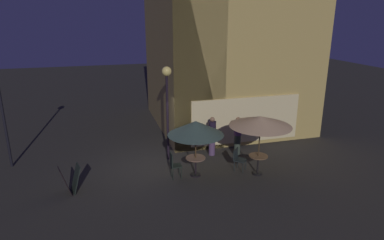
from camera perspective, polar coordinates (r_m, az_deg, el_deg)
name	(u,v)px	position (r m, az deg, el deg)	size (l,w,h in m)	color
ground_plane	(149,165)	(13.86, -7.25, -7.56)	(60.00, 60.00, 0.00)	#2D2B26
cafe_building	(211,41)	(16.83, 3.16, 13.29)	(7.43, 7.69, 9.26)	tan
street_lamp_near_corner	(167,90)	(13.39, -4.27, 5.06)	(0.38, 0.38, 3.91)	black
menu_sandwich_board	(70,180)	(12.24, -19.95, -9.51)	(0.78, 0.70, 0.96)	black
cafe_table_0	(196,162)	(12.68, 0.62, -7.20)	(0.74, 0.74, 0.73)	black
cafe_table_1	(258,161)	(13.03, 11.15, -6.81)	(0.72, 0.72, 0.76)	black
patio_umbrella_0	(196,128)	(12.18, 0.64, -1.38)	(2.07, 2.07, 2.16)	black
patio_umbrella_1	(261,121)	(12.48, 11.56, -0.25)	(2.29, 2.29, 2.30)	black
cafe_chair_0	(174,163)	(12.46, -3.14, -7.35)	(0.39, 0.39, 1.01)	black
cafe_chair_1	(238,158)	(13.24, 7.83, -6.33)	(0.62, 0.62, 0.87)	black
patron_standing_0	(212,136)	(14.41, 3.43, -2.72)	(0.32, 0.32, 1.72)	#5A4166
patron_standing_1	(238,136)	(14.53, 7.73, -2.69)	(0.33, 0.33, 1.70)	#354034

